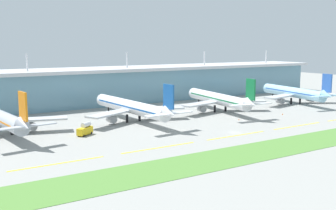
{
  "coord_description": "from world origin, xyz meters",
  "views": [
    {
      "loc": [
        -103.2,
        -115.82,
        34.04
      ],
      "look_at": [
        -8.59,
        35.4,
        7.0
      ],
      "focal_mm": 42.82,
      "sensor_mm": 36.0,
      "label": 1
    }
  ],
  "objects_px": {
    "airliner_near_middle": "(132,107)",
    "safety_cone_left_wingtip": "(283,114)",
    "airliner_nearest": "(1,119)",
    "airliner_far_middle": "(219,99)",
    "fuel_truck": "(85,129)",
    "safety_cone_nose_front": "(239,119)",
    "airliner_farthest": "(294,93)"
  },
  "relations": [
    {
      "from": "airliner_near_middle",
      "to": "fuel_truck",
      "type": "relative_size",
      "value": 8.93
    },
    {
      "from": "airliner_nearest",
      "to": "fuel_truck",
      "type": "relative_size",
      "value": 8.03
    },
    {
      "from": "airliner_nearest",
      "to": "airliner_far_middle",
      "type": "distance_m",
      "value": 104.08
    },
    {
      "from": "airliner_farthest",
      "to": "safety_cone_left_wingtip",
      "type": "distance_m",
      "value": 41.93
    },
    {
      "from": "airliner_far_middle",
      "to": "safety_cone_nose_front",
      "type": "xyz_separation_m",
      "value": [
        -7.28,
        -23.42,
        -6.1
      ]
    },
    {
      "from": "airliner_nearest",
      "to": "airliner_far_middle",
      "type": "xyz_separation_m",
      "value": [
        104.07,
        -1.15,
        0.01
      ]
    },
    {
      "from": "airliner_farthest",
      "to": "fuel_truck",
      "type": "height_order",
      "value": "airliner_farthest"
    },
    {
      "from": "airliner_nearest",
      "to": "safety_cone_nose_front",
      "type": "relative_size",
      "value": 84.95
    },
    {
      "from": "airliner_near_middle",
      "to": "safety_cone_left_wingtip",
      "type": "distance_m",
      "value": 74.43
    },
    {
      "from": "airliner_nearest",
      "to": "airliner_far_middle",
      "type": "bearing_deg",
      "value": -0.63
    },
    {
      "from": "safety_cone_left_wingtip",
      "to": "airliner_nearest",
      "type": "bearing_deg",
      "value": 168.49
    },
    {
      "from": "airliner_nearest",
      "to": "airliner_near_middle",
      "type": "xyz_separation_m",
      "value": [
        54.24,
        -1.2,
        0.01
      ]
    },
    {
      "from": "airliner_near_middle",
      "to": "safety_cone_left_wingtip",
      "type": "xyz_separation_m",
      "value": [
        70.14,
        -24.14,
        -6.1
      ]
    },
    {
      "from": "airliner_far_middle",
      "to": "fuel_truck",
      "type": "distance_m",
      "value": 78.96
    },
    {
      "from": "airliner_near_middle",
      "to": "safety_cone_left_wingtip",
      "type": "relative_size",
      "value": 94.42
    },
    {
      "from": "airliner_near_middle",
      "to": "airliner_farthest",
      "type": "relative_size",
      "value": 1.12
    },
    {
      "from": "airliner_near_middle",
      "to": "safety_cone_nose_front",
      "type": "height_order",
      "value": "airliner_near_middle"
    },
    {
      "from": "airliner_farthest",
      "to": "safety_cone_left_wingtip",
      "type": "relative_size",
      "value": 84.36
    },
    {
      "from": "safety_cone_left_wingtip",
      "to": "airliner_near_middle",
      "type": "bearing_deg",
      "value": 161.01
    },
    {
      "from": "airliner_farthest",
      "to": "safety_cone_nose_front",
      "type": "bearing_deg",
      "value": -160.46
    },
    {
      "from": "airliner_nearest",
      "to": "airliner_near_middle",
      "type": "relative_size",
      "value": 0.9
    },
    {
      "from": "safety_cone_left_wingtip",
      "to": "fuel_truck",
      "type": "bearing_deg",
      "value": 174.88
    },
    {
      "from": "airliner_nearest",
      "to": "safety_cone_left_wingtip",
      "type": "bearing_deg",
      "value": -11.51
    },
    {
      "from": "airliner_farthest",
      "to": "safety_cone_nose_front",
      "type": "distance_m",
      "value": 66.31
    },
    {
      "from": "airliner_far_middle",
      "to": "airliner_farthest",
      "type": "height_order",
      "value": "same"
    },
    {
      "from": "airliner_farthest",
      "to": "airliner_near_middle",
      "type": "bearing_deg",
      "value": 179.29
    },
    {
      "from": "airliner_near_middle",
      "to": "airliner_far_middle",
      "type": "relative_size",
      "value": 1.04
    },
    {
      "from": "airliner_far_middle",
      "to": "fuel_truck",
      "type": "height_order",
      "value": "airliner_far_middle"
    },
    {
      "from": "airliner_far_middle",
      "to": "fuel_truck",
      "type": "xyz_separation_m",
      "value": [
        -77.33,
        -15.43,
        -4.19
      ]
    },
    {
      "from": "fuel_truck",
      "to": "airliner_far_middle",
      "type": "bearing_deg",
      "value": 11.29
    },
    {
      "from": "airliner_far_middle",
      "to": "safety_cone_nose_front",
      "type": "relative_size",
      "value": 90.56
    },
    {
      "from": "fuel_truck",
      "to": "safety_cone_nose_front",
      "type": "relative_size",
      "value": 10.57
    }
  ]
}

